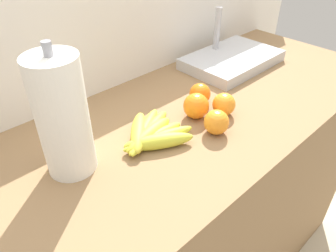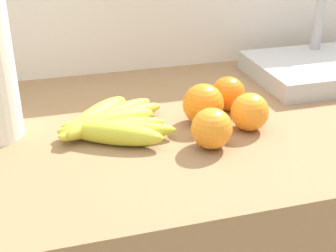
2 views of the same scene
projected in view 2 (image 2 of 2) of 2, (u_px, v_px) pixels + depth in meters
name	position (u px, v px, depth m)	size (l,w,h in m)	color
wall_back	(119.00, 169.00, 1.30)	(2.22, 0.06, 1.30)	silver
banana_bunch	(109.00, 124.00, 0.85)	(0.21, 0.21, 0.04)	gold
orange_front	(203.00, 104.00, 0.88)	(0.08, 0.08, 0.08)	orange
orange_back_left	(250.00, 112.00, 0.86)	(0.07, 0.07, 0.07)	orange
orange_back_right	(228.00, 94.00, 0.94)	(0.07, 0.07, 0.07)	orange
orange_center	(212.00, 129.00, 0.80)	(0.07, 0.07, 0.07)	orange
sink_basin	(333.00, 67.00, 1.11)	(0.37, 0.24, 0.20)	#B7BABF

